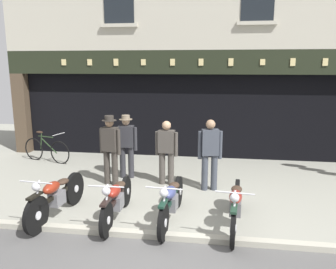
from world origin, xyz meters
TOP-DOWN VIEW (x-y plane):
  - shop_facade at (-0.00, 7.01)m, footprint 11.68×4.42m
  - motorcycle_left at (-2.06, 0.57)m, footprint 0.62×2.00m
  - motorcycle_center_left at (-0.90, 0.64)m, footprint 0.62×1.96m
  - motorcycle_center at (0.13, 0.71)m, footprint 0.62×2.06m
  - motorcycle_center_right at (1.29, 0.68)m, footprint 0.62×2.08m
  - salesman_left at (-1.35, 3.07)m, footprint 0.56×0.33m
  - shopkeeper_center at (-0.26, 2.72)m, footprint 0.56×0.26m
  - salesman_right at (0.78, 2.48)m, footprint 0.55×0.28m
  - assistant_far_right at (-1.60, 2.51)m, footprint 0.55×0.35m
  - advert_board_near at (-2.05, 5.40)m, footprint 0.66×0.03m
  - advert_board_far at (-3.16, 5.40)m, footprint 0.76×0.03m
  - leaning_bicycle at (-4.14, 4.13)m, footprint 1.66×0.62m

SIDE VIEW (x-z plane):
  - leaning_bicycle at x=-4.14m, z-range -0.10..0.84m
  - motorcycle_center_left at x=-0.90m, z-range -0.04..0.86m
  - motorcycle_center at x=0.13m, z-range -0.04..0.88m
  - motorcycle_center_right at x=1.29m, z-range -0.04..0.88m
  - motorcycle_left at x=-2.06m, z-range -0.03..0.90m
  - shopkeeper_center at x=-0.26m, z-range 0.08..1.66m
  - salesman_left at x=-1.35m, z-range 0.09..1.72m
  - salesman_right at x=0.78m, z-range 0.09..1.76m
  - assistant_far_right at x=-1.60m, z-range 0.10..1.80m
  - shop_facade at x=0.00m, z-range -1.44..4.86m
  - advert_board_near at x=-2.05m, z-range 1.28..2.20m
  - advert_board_far at x=-3.16m, z-range 1.27..2.36m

